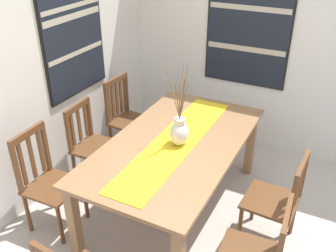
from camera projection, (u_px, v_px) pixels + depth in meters
ground_plane at (215, 245)px, 3.28m from camera, size 6.40×6.40×0.03m
wall_back at (29, 63)px, 3.35m from camera, size 6.40×0.12×2.70m
wall_side at (284, 38)px, 4.06m from camera, size 0.12×6.40×2.70m
dining_table at (176, 151)px, 3.36m from camera, size 1.95×1.08×0.76m
table_runner at (176, 141)px, 3.31m from camera, size 1.79×0.36×0.01m
centerpiece_vase at (179, 132)px, 3.21m from camera, size 0.24×0.21×0.74m
chair_1 at (126, 116)px, 4.34m from camera, size 0.45×0.45×0.93m
chair_2 at (92, 144)px, 3.85m from camera, size 0.44×0.44×0.88m
chair_3 at (277, 200)px, 3.08m from camera, size 0.44×0.44×0.88m
chair_4 at (48, 181)px, 3.28m from camera, size 0.44×0.44×0.95m
painting_on_back_wall at (72, 28)px, 3.66m from camera, size 0.88×0.05×1.34m
painting_on_side_wall at (248, 31)px, 4.14m from camera, size 0.05×0.95×1.23m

